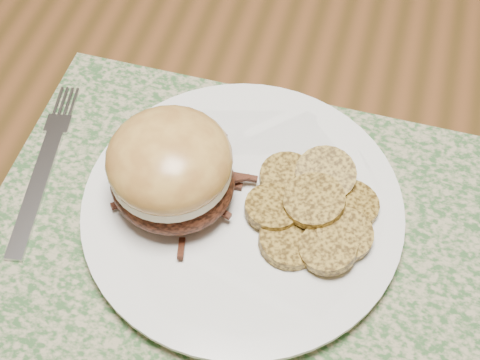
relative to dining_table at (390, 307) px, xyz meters
name	(u,v)px	position (x,y,z in m)	size (l,w,h in m)	color
dining_table	(390,307)	(0.00, 0.00, 0.00)	(1.50, 0.90, 0.75)	brown
placemat	(244,238)	(-0.14, -0.01, 0.08)	(0.45, 0.33, 0.00)	#355D30
dinner_plate	(243,209)	(-0.15, 0.01, 0.09)	(0.26, 0.26, 0.02)	white
pork_sandwich	(171,169)	(-0.21, 0.01, 0.14)	(0.13, 0.13, 0.08)	black
roasted_potatoes	(314,209)	(-0.09, 0.02, 0.11)	(0.13, 0.14, 0.03)	olive
fork	(45,166)	(-0.33, 0.01, 0.09)	(0.05, 0.19, 0.00)	#B3B4BB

